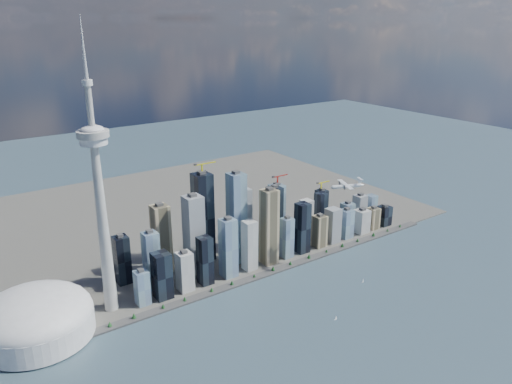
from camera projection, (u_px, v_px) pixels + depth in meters
ground at (331, 334)px, 911.11m from camera, size 4000.00×4000.00×0.00m
seawall at (253, 278)px, 1103.88m from camera, size 1100.00×22.00×4.00m
land at (166, 216)px, 1452.22m from camera, size 1400.00×900.00×3.00m
shoreline_trees at (253, 275)px, 1101.65m from camera, size 960.53×7.20×8.80m
skyscraper_cluster at (253, 229)px, 1179.80m from camera, size 736.00×142.00×237.86m
needle_tower at (100, 198)px, 910.93m from camera, size 56.00×56.00×550.50m
dome_stadium at (36, 318)px, 892.13m from camera, size 200.00×200.00×86.00m
airplane at (347, 186)px, 1098.39m from camera, size 77.54×69.49×19.66m
sailboat_west at (336, 318)px, 954.51m from camera, size 6.67×1.93×9.29m
sailboat_east at (363, 281)px, 1090.18m from camera, size 7.11×3.86×9.98m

